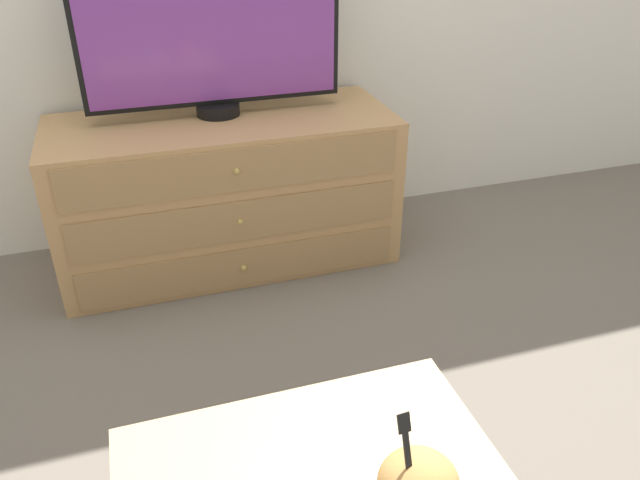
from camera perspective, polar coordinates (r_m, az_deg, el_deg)
name	(u,v)px	position (r m, az deg, el deg)	size (l,w,h in m)	color
ground_plane	(207,226)	(3.02, -10.25, 1.30)	(12.00, 12.00, 0.00)	#70665B
dresser	(227,191)	(2.62, -8.48, 4.42)	(1.35, 0.57, 0.62)	tan
tv	(210,20)	(2.47, -9.99, 19.22)	(0.99, 0.17, 0.71)	black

